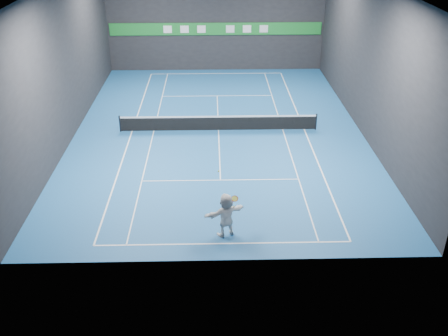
{
  "coord_description": "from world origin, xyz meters",
  "views": [
    {
      "loc": [
        -0.4,
        -29.09,
        12.9
      ],
      "look_at": [
        0.15,
        -7.86,
        1.5
      ],
      "focal_mm": 40.0,
      "sensor_mm": 36.0,
      "label": 1
    }
  ],
  "objects_px": {
    "tennis_net": "(218,123)",
    "tennis_racket": "(234,200)",
    "tennis_ball": "(218,171)",
    "player": "(226,215)"
  },
  "relations": [
    {
      "from": "tennis_net",
      "to": "tennis_racket",
      "type": "distance_m",
      "value": 11.24
    },
    {
      "from": "tennis_net",
      "to": "tennis_racket",
      "type": "xyz_separation_m",
      "value": [
        0.51,
        -11.16,
        1.2
      ]
    },
    {
      "from": "tennis_racket",
      "to": "tennis_ball",
      "type": "bearing_deg",
      "value": 175.04
    },
    {
      "from": "tennis_ball",
      "to": "tennis_net",
      "type": "xyz_separation_m",
      "value": [
        0.16,
        11.11,
        -2.56
      ]
    },
    {
      "from": "tennis_net",
      "to": "player",
      "type": "bearing_deg",
      "value": -89.24
    },
    {
      "from": "tennis_net",
      "to": "tennis_racket",
      "type": "height_order",
      "value": "tennis_racket"
    },
    {
      "from": "tennis_ball",
      "to": "tennis_net",
      "type": "height_order",
      "value": "tennis_ball"
    },
    {
      "from": "tennis_ball",
      "to": "tennis_racket",
      "type": "height_order",
      "value": "tennis_ball"
    },
    {
      "from": "tennis_ball",
      "to": "tennis_racket",
      "type": "xyz_separation_m",
      "value": [
        0.67,
        -0.06,
        -1.36
      ]
    },
    {
      "from": "tennis_ball",
      "to": "player",
      "type": "bearing_deg",
      "value": -18.74
    }
  ]
}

